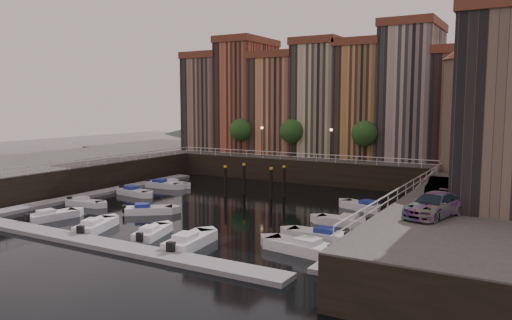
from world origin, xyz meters
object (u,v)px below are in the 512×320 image
Objects in this scene: corner_tower at (466,104)px; boat_left_3 at (163,185)px; car_a at (478,171)px; car_b at (438,187)px; boat_left_2 at (134,192)px; car_c at (434,206)px; gangway at (425,186)px; boat_left_1 at (85,203)px; mooring_pilings at (256,182)px.

corner_tower is 2.88× the size of boat_left_3.
car_b is (-1.75, -11.27, -0.11)m from car_a.
car_c reaches higher than boat_left_2.
gangway is at bearing 106.20° from car_b.
car_c is at bearing -10.68° from boat_left_1.
boat_left_1 is 6.87m from boat_left_2.
boat_left_2 is (-29.55, -10.80, -1.55)m from gangway.
car_c reaches higher than gangway.
gangway reaches higher than mooring_pilings.
corner_tower reaches higher than gangway.
car_b reaches higher than boat_left_1.
gangway reaches higher than boat_left_1.
mooring_pilings is 21.36m from car_b.
car_b is at bearing -89.47° from corner_tower.
car_b is at bearing -73.97° from gangway.
car_b is at bearing 115.28° from car_c.
boat_left_3 is 0.91× the size of car_c.
car_b is 0.76× the size of car_c.
corner_tower is 35.81m from boat_left_3.
corner_tower is 2.30× the size of mooring_pilings.
boat_left_1 is 39.21m from car_a.
gangway is 1.58× the size of car_c.
boat_left_2 is (0.14, 6.86, 0.04)m from boat_left_1.
corner_tower is at bearing 23.87° from mooring_pilings.
car_c reaches higher than boat_left_1.
gangway is 19.75m from car_c.
gangway is at bearing 22.65° from boat_left_1.
car_c is (34.42, -14.00, 3.40)m from boat_left_3.
gangway is 17.89m from mooring_pilings.
mooring_pilings is at bearing 35.89° from boat_left_2.
boat_left_2 is (-32.45, -15.30, -9.83)m from corner_tower.
corner_tower is 37.20m from boat_left_2.
corner_tower is 3.46× the size of car_b.
mooring_pilings is 18.14m from boat_left_1.
gangway is 2.09× the size of car_b.
car_c is (21.60, -14.74, 2.11)m from mooring_pilings.
car_b is (3.04, -10.57, 1.74)m from gangway.
car_a is 11.41m from car_b.
boat_left_1 is at bearing -133.10° from mooring_pilings.
car_b is (20.36, -6.13, 2.01)m from mooring_pilings.
gangway is 34.58m from boat_left_1.
mooring_pilings is at bearing -166.89° from car_a.
boat_left_2 reaches higher than boat_left_1.
boat_left_2 is at bearing 80.73° from boat_left_1.
gangway is at bearing 14.40° from mooring_pilings.
gangway reaches higher than boat_left_3.
boat_left_3 is at bearing 104.53° from boat_left_2.
corner_tower reaches higher than car_a.
boat_left_2 is 0.91× the size of car_c.
boat_left_1 is 0.80× the size of car_c.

